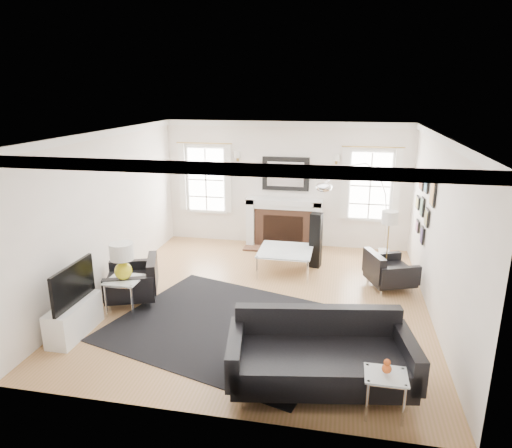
% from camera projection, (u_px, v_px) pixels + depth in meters
% --- Properties ---
extents(floor, '(6.00, 6.00, 0.00)m').
position_uv_depth(floor, '(261.00, 298.00, 7.84)').
color(floor, '#A17743').
rests_on(floor, ground).
extents(back_wall, '(5.50, 0.04, 2.80)m').
position_uv_depth(back_wall, '(286.00, 185.00, 10.27)').
color(back_wall, white).
rests_on(back_wall, floor).
extents(front_wall, '(5.50, 0.04, 2.80)m').
position_uv_depth(front_wall, '(207.00, 300.00, 4.62)').
color(front_wall, white).
rests_on(front_wall, floor).
extents(left_wall, '(0.04, 6.00, 2.80)m').
position_uv_depth(left_wall, '(107.00, 212.00, 7.96)').
color(left_wall, white).
rests_on(left_wall, floor).
extents(right_wall, '(0.04, 6.00, 2.80)m').
position_uv_depth(right_wall, '(439.00, 230.00, 6.94)').
color(right_wall, white).
rests_on(right_wall, floor).
extents(ceiling, '(5.50, 6.00, 0.02)m').
position_uv_depth(ceiling, '(262.00, 133.00, 7.05)').
color(ceiling, white).
rests_on(ceiling, back_wall).
extents(crown_molding, '(5.50, 6.00, 0.12)m').
position_uv_depth(crown_molding, '(262.00, 137.00, 7.07)').
color(crown_molding, white).
rests_on(crown_molding, back_wall).
extents(fireplace, '(1.70, 0.69, 1.11)m').
position_uv_depth(fireplace, '(284.00, 224.00, 10.32)').
color(fireplace, white).
rests_on(fireplace, floor).
extents(mantel_mirror, '(1.05, 0.07, 0.75)m').
position_uv_depth(mantel_mirror, '(286.00, 174.00, 10.16)').
color(mantel_mirror, black).
rests_on(mantel_mirror, back_wall).
extents(window_left, '(1.24, 0.15, 1.62)m').
position_uv_depth(window_left, '(206.00, 179.00, 10.55)').
color(window_left, white).
rests_on(window_left, back_wall).
extents(window_right, '(1.24, 0.15, 1.62)m').
position_uv_depth(window_right, '(370.00, 186.00, 9.86)').
color(window_right, white).
rests_on(window_right, back_wall).
extents(gallery_wall, '(0.04, 1.73, 1.29)m').
position_uv_depth(gallery_wall, '(424.00, 202.00, 8.12)').
color(gallery_wall, black).
rests_on(gallery_wall, right_wall).
extents(tv_unit, '(0.35, 1.00, 1.09)m').
position_uv_depth(tv_unit, '(74.00, 314.00, 6.60)').
color(tv_unit, white).
rests_on(tv_unit, floor).
extents(area_rug, '(3.91, 3.54, 0.01)m').
position_uv_depth(area_rug, '(228.00, 325.00, 6.94)').
color(area_rug, black).
rests_on(area_rug, floor).
extents(sofa, '(2.32, 1.34, 0.71)m').
position_uv_depth(sofa, '(320.00, 356.00, 5.46)').
color(sofa, black).
rests_on(sofa, floor).
extents(armchair_left, '(1.08, 1.14, 0.62)m').
position_uv_depth(armchair_left, '(135.00, 282.00, 7.66)').
color(armchair_left, black).
rests_on(armchair_left, floor).
extents(armchair_right, '(0.99, 1.04, 0.56)m').
position_uv_depth(armchair_right, '(387.00, 272.00, 8.19)').
color(armchair_right, black).
rests_on(armchair_right, floor).
extents(coffee_table, '(1.03, 1.03, 0.46)m').
position_uv_depth(coffee_table, '(286.00, 251.00, 8.88)').
color(coffee_table, silver).
rests_on(coffee_table, floor).
extents(side_table_left, '(0.52, 0.52, 0.58)m').
position_uv_depth(side_table_left, '(125.00, 285.00, 7.23)').
color(side_table_left, silver).
rests_on(side_table_left, floor).
extents(nesting_table, '(0.46, 0.38, 0.50)m').
position_uv_depth(nesting_table, '(385.00, 384.00, 4.94)').
color(nesting_table, silver).
rests_on(nesting_table, floor).
extents(gourd_lamp, '(0.37, 0.37, 0.59)m').
position_uv_depth(gourd_lamp, '(122.00, 259.00, 7.10)').
color(gourd_lamp, yellow).
rests_on(gourd_lamp, side_table_left).
extents(orange_vase, '(0.11, 0.11, 0.17)m').
position_uv_depth(orange_vase, '(387.00, 367.00, 4.88)').
color(orange_vase, '#D6551B').
rests_on(orange_vase, nesting_table).
extents(arc_floor_lamp, '(1.54, 1.42, 2.18)m').
position_uv_depth(arc_floor_lamp, '(357.00, 210.00, 8.97)').
color(arc_floor_lamp, silver).
rests_on(arc_floor_lamp, floor).
extents(stick_floor_lamp, '(0.28, 0.28, 1.41)m').
position_uv_depth(stick_floor_lamp, '(389.00, 221.00, 8.04)').
color(stick_floor_lamp, '#AE883C').
rests_on(stick_floor_lamp, floor).
extents(speaker_tower, '(0.26, 0.26, 1.11)m').
position_uv_depth(speaker_tower, '(316.00, 240.00, 9.12)').
color(speaker_tower, black).
rests_on(speaker_tower, floor).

